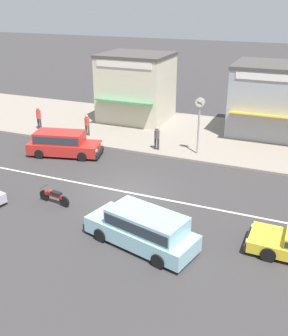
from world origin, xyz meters
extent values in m
plane|color=#383535|center=(0.00, 0.00, 0.00)|extent=(160.00, 160.00, 0.00)
cube|color=silver|center=(0.00, 0.00, 0.00)|extent=(50.40, 0.14, 0.01)
cube|color=gray|center=(0.00, 10.35, 0.07)|extent=(68.00, 10.00, 0.15)
cube|color=black|center=(6.67, -2.37, 0.31)|extent=(0.16, 1.71, 0.28)
cube|color=white|center=(6.68, -2.98, 0.51)|extent=(0.09, 0.24, 0.14)
cube|color=white|center=(6.71, -1.76, 0.51)|extent=(0.09, 0.24, 0.14)
cylinder|color=black|center=(7.56, -3.22, 0.30)|extent=(0.60, 0.23, 0.60)
cylinder|color=black|center=(7.59, -1.56, 0.30)|extent=(0.60, 0.23, 0.60)
cube|color=red|center=(-5.96, 3.29, 0.52)|extent=(4.84, 2.75, 0.70)
cube|color=red|center=(-6.24, 3.22, 1.21)|extent=(3.36, 2.24, 0.70)
cube|color=#28333D|center=(-6.24, 3.22, 1.21)|extent=(3.25, 2.24, 0.45)
cube|color=black|center=(-3.70, 3.84, 0.31)|extent=(0.51, 1.68, 0.28)
cube|color=white|center=(-3.87, 4.42, 0.67)|extent=(0.13, 0.25, 0.14)
cube|color=white|center=(-3.58, 3.24, 0.67)|extent=(0.13, 0.25, 0.14)
cylinder|color=black|center=(-4.78, 4.42, 0.30)|extent=(0.63, 0.35, 0.60)
cylinder|color=black|center=(-4.39, 2.83, 0.30)|extent=(0.63, 0.35, 0.60)
cylinder|color=black|center=(-7.53, 3.76, 0.30)|extent=(0.63, 0.35, 0.60)
cylinder|color=black|center=(-7.14, 2.16, 0.30)|extent=(0.63, 0.35, 0.60)
cube|color=#93C6D6|center=(2.54, -4.07, 0.52)|extent=(5.05, 2.85, 0.70)
cube|color=#93C6D6|center=(2.83, -4.14, 1.21)|extent=(3.50, 2.31, 0.70)
cube|color=#28333D|center=(2.83, -4.14, 1.21)|extent=(3.39, 2.31, 0.45)
cube|color=black|center=(0.18, -3.48, 0.31)|extent=(0.53, 1.69, 0.28)
cube|color=white|center=(0.06, -4.09, 0.67)|extent=(0.14, 0.25, 0.14)
cube|color=white|center=(0.36, -2.90, 0.67)|extent=(0.14, 0.25, 0.14)
cylinder|color=black|center=(0.90, -4.52, 0.30)|extent=(0.64, 0.36, 0.60)
cylinder|color=black|center=(1.31, -2.91, 0.30)|extent=(0.64, 0.36, 0.60)
cylinder|color=black|center=(3.77, -5.24, 0.30)|extent=(0.64, 0.36, 0.60)
cylinder|color=black|center=(4.17, -3.62, 0.30)|extent=(0.64, 0.36, 0.60)
cylinder|color=black|center=(-3.45, -2.41, 0.28)|extent=(0.57, 0.18, 0.56)
cylinder|color=black|center=(-2.16, -2.59, 0.28)|extent=(0.57, 0.18, 0.56)
cube|color=red|center=(-2.80, -2.50, 0.48)|extent=(1.12, 0.29, 0.18)
cube|color=black|center=(-2.64, -2.52, 0.62)|extent=(0.61, 0.32, 0.12)
ellipsoid|color=red|center=(-3.03, -2.47, 0.60)|extent=(0.43, 0.29, 0.22)
cylinder|color=#232326|center=(-3.42, -2.42, 0.78)|extent=(0.11, 0.56, 0.03)
cylinder|color=#9E9EA3|center=(2.00, 6.52, 1.67)|extent=(0.12, 0.12, 3.04)
cylinder|color=#9E9EA3|center=(2.00, 6.52, 3.50)|extent=(0.61, 0.18, 0.61)
cylinder|color=white|center=(2.00, 6.43, 3.50)|extent=(0.54, 0.02, 0.54)
cylinder|color=white|center=(2.00, 6.62, 3.50)|extent=(0.54, 0.02, 0.54)
cube|color=black|center=(2.00, 6.42, 3.50)|extent=(0.28, 0.01, 0.05)
cube|color=black|center=(2.00, 6.41, 3.50)|extent=(0.37, 0.01, 0.27)
cylinder|color=#4C4238|center=(-6.50, 6.95, 0.54)|extent=(0.14, 0.14, 0.77)
cylinder|color=#4C4238|center=(-6.30, 6.95, 0.54)|extent=(0.14, 0.14, 0.77)
cylinder|color=#D63D33|center=(-6.40, 6.95, 1.21)|extent=(0.34, 0.34, 0.58)
sphere|color=#D6AD89|center=(-6.40, 6.95, 1.61)|extent=(0.21, 0.21, 0.21)
cylinder|color=#333338|center=(-10.59, 6.77, 0.58)|extent=(0.14, 0.14, 0.85)
cylinder|color=#333338|center=(-10.39, 6.77, 0.58)|extent=(0.14, 0.14, 0.85)
cylinder|color=#D63D33|center=(-10.49, 6.77, 1.32)|extent=(0.34, 0.34, 0.64)
sphere|color=#997051|center=(-10.49, 6.77, 1.76)|extent=(0.23, 0.23, 0.23)
cylinder|color=#333338|center=(-0.78, 6.18, 0.54)|extent=(0.14, 0.14, 0.77)
cylinder|color=#333338|center=(-0.58, 6.18, 0.54)|extent=(0.14, 0.14, 0.77)
cylinder|color=#514C56|center=(-0.68, 6.18, 1.21)|extent=(0.34, 0.34, 0.58)
sphere|color=tan|center=(-0.68, 6.18, 1.61)|extent=(0.21, 0.21, 0.21)
cube|color=#999EA8|center=(6.00, 12.76, 2.56)|extent=(6.11, 5.04, 4.81)
cube|color=#474442|center=(6.00, 12.76, 5.08)|extent=(6.23, 5.14, 0.24)
cube|color=gold|center=(6.00, 9.89, 2.20)|extent=(5.50, 0.90, 0.28)
cube|color=white|center=(6.00, 10.22, 4.66)|extent=(5.20, 0.08, 0.44)
cube|color=beige|center=(-4.80, 12.25, 2.67)|extent=(5.26, 4.65, 5.05)
cube|color=#474442|center=(-4.80, 12.25, 5.32)|extent=(5.36, 4.75, 0.24)
cube|color=#33844C|center=(-4.80, 9.58, 2.20)|extent=(4.73, 0.90, 0.28)
cube|color=white|center=(-4.80, 9.91, 4.90)|extent=(4.47, 0.08, 0.44)
camera|label=1|loc=(7.97, -16.72, 9.45)|focal=42.00mm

